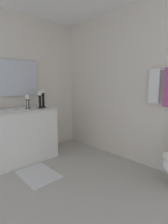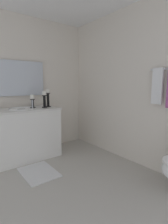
{
  "view_description": "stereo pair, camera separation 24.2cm",
  "coord_description": "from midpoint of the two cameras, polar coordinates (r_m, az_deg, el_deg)",
  "views": [
    {
      "loc": [
        1.49,
        -1.05,
        1.25
      ],
      "look_at": [
        -0.26,
        0.59,
        0.88
      ],
      "focal_mm": 27.95,
      "sensor_mm": 36.0,
      "label": 1
    },
    {
      "loc": [
        1.64,
        -0.86,
        1.25
      ],
      "look_at": [
        -0.26,
        0.59,
        0.88
      ],
      "focal_mm": 27.95,
      "sensor_mm": 36.0,
      "label": 2
    }
  ],
  "objects": [
    {
      "name": "mirror",
      "position": [
        3.24,
        -25.69,
        10.0
      ],
      "size": [
        0.02,
        1.05,
        0.61
      ],
      "primitive_type": "cube",
      "color": "silver"
    },
    {
      "name": "bath_mat",
      "position": [
        2.7,
        -17.42,
        -19.0
      ],
      "size": [
        0.6,
        0.44,
        0.02
      ],
      "primitive_type": "cube",
      "color": "silver",
      "rests_on": "ground"
    },
    {
      "name": "towel_near_vanity",
      "position": [
        2.62,
        19.52,
        8.0
      ],
      "size": [
        0.15,
        0.03,
        0.48
      ],
      "primitive_type": "cube",
      "color": "white",
      "rests_on": "towel_bar"
    },
    {
      "name": "floor",
      "position": [
        2.23,
        -10.76,
        -25.8
      ],
      "size": [
        3.12,
        2.89,
        0.02
      ],
      "primitive_type": "cube",
      "color": "#B2ADA3",
      "rests_on": "ground"
    },
    {
      "name": "candle_holder_mid",
      "position": [
        3.08,
        -20.13,
        3.22
      ],
      "size": [
        0.09,
        0.09,
        0.23
      ],
      "color": "black",
      "rests_on": "vanity_cabinet"
    },
    {
      "name": "candle_holder_tall",
      "position": [
        3.17,
        -15.37,
        4.42
      ],
      "size": [
        0.09,
        0.09,
        0.31
      ],
      "color": "black",
      "rests_on": "vanity_cabinet"
    },
    {
      "name": "candle_holder_short",
      "position": [
        3.06,
        -16.43,
        3.94
      ],
      "size": [
        0.09,
        0.09,
        0.28
      ],
      "color": "black",
      "rests_on": "vanity_cabinet"
    },
    {
      "name": "sink_basin",
      "position": [
        3.0,
        -23.35,
        -0.09
      ],
      "size": [
        0.4,
        0.4,
        0.24
      ],
      "color": "white",
      "rests_on": "vanity_cabinet"
    },
    {
      "name": "wall_left",
      "position": [
        3.27,
        -26.45,
        7.52
      ],
      "size": [
        0.04,
        2.89,
        2.45
      ],
      "primitive_type": "cube",
      "color": "silver",
      "rests_on": "ground"
    },
    {
      "name": "wall_back",
      "position": [
        2.86,
        13.82,
        8.11
      ],
      "size": [
        3.12,
        0.04,
        2.45
      ],
      "primitive_type": "cube",
      "color": "silver",
      "rests_on": "ground"
    },
    {
      "name": "vanity_cabinet",
      "position": [
        3.08,
        -22.92,
        -7.27
      ],
      "size": [
        0.58,
        1.2,
        0.86
      ],
      "color": "white",
      "rests_on": "ground"
    }
  ]
}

